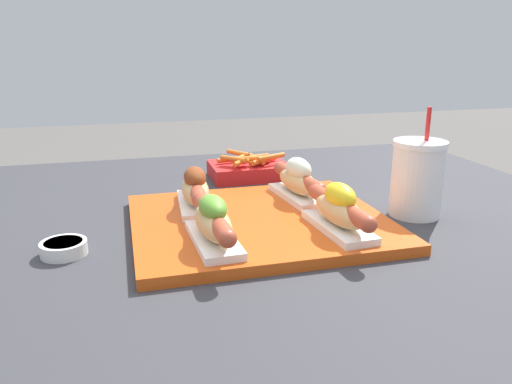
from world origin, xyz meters
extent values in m
cube|color=#CC4C14|center=(0.04, -0.04, 0.74)|extent=(0.43, 0.38, 0.02)
cube|color=white|center=(-0.06, -0.13, 0.75)|extent=(0.07, 0.16, 0.01)
ellipsoid|color=tan|center=(-0.06, -0.13, 0.78)|extent=(0.05, 0.14, 0.04)
cylinder|color=#AD472D|center=(-0.06, -0.13, 0.79)|extent=(0.03, 0.18, 0.03)
sphere|color=#AD472D|center=(-0.06, -0.22, 0.79)|extent=(0.03, 0.03, 0.03)
sphere|color=#AD472D|center=(-0.06, -0.04, 0.79)|extent=(0.03, 0.03, 0.03)
ellipsoid|color=#5B992D|center=(-0.06, -0.13, 0.81)|extent=(0.04, 0.08, 0.03)
cube|color=white|center=(0.14, -0.13, 0.75)|extent=(0.07, 0.16, 0.01)
ellipsoid|color=tan|center=(0.14, -0.13, 0.78)|extent=(0.06, 0.14, 0.04)
cylinder|color=#AD472D|center=(0.14, -0.13, 0.79)|extent=(0.04, 0.18, 0.03)
sphere|color=#AD472D|center=(0.15, -0.22, 0.79)|extent=(0.03, 0.03, 0.03)
sphere|color=#AD472D|center=(0.14, -0.04, 0.79)|extent=(0.03, 0.03, 0.03)
ellipsoid|color=yellow|center=(0.14, -0.13, 0.81)|extent=(0.05, 0.08, 0.04)
cube|color=white|center=(-0.06, 0.05, 0.75)|extent=(0.07, 0.16, 0.01)
ellipsoid|color=tan|center=(-0.06, 0.05, 0.78)|extent=(0.06, 0.14, 0.04)
cylinder|color=#AD472D|center=(-0.06, 0.05, 0.79)|extent=(0.04, 0.18, 0.03)
sphere|color=#AD472D|center=(-0.07, -0.04, 0.79)|extent=(0.03, 0.03, 0.03)
sphere|color=#AD472D|center=(-0.06, 0.13, 0.79)|extent=(0.03, 0.03, 0.03)
ellipsoid|color=brown|center=(-0.06, 0.05, 0.81)|extent=(0.04, 0.08, 0.04)
cube|color=white|center=(0.14, 0.05, 0.75)|extent=(0.08, 0.16, 0.01)
ellipsoid|color=tan|center=(0.14, 0.05, 0.78)|extent=(0.06, 0.14, 0.04)
cylinder|color=#AD472D|center=(0.14, 0.05, 0.79)|extent=(0.04, 0.18, 0.03)
sphere|color=#AD472D|center=(0.15, -0.04, 0.79)|extent=(0.03, 0.03, 0.03)
sphere|color=#AD472D|center=(0.13, 0.14, 0.79)|extent=(0.03, 0.03, 0.03)
ellipsoid|color=silver|center=(0.14, 0.05, 0.81)|extent=(0.05, 0.08, 0.04)
cylinder|color=silver|center=(-0.28, -0.07, 0.74)|extent=(0.07, 0.07, 0.02)
cylinder|color=beige|center=(-0.28, -0.07, 0.75)|extent=(0.06, 0.06, 0.01)
cylinder|color=white|center=(0.33, -0.05, 0.80)|extent=(0.09, 0.09, 0.13)
cylinder|color=white|center=(0.33, -0.05, 0.87)|extent=(0.10, 0.10, 0.01)
cylinder|color=red|center=(0.35, -0.05, 0.90)|extent=(0.01, 0.01, 0.06)
cube|color=red|center=(0.10, 0.29, 0.75)|extent=(0.18, 0.13, 0.03)
cylinder|color=orange|center=(0.13, 0.26, 0.78)|extent=(0.06, 0.05, 0.01)
cylinder|color=orange|center=(0.15, 0.26, 0.79)|extent=(0.07, 0.04, 0.01)
cylinder|color=orange|center=(0.13, 0.32, 0.77)|extent=(0.06, 0.02, 0.01)
cylinder|color=orange|center=(0.07, 0.25, 0.78)|extent=(0.05, 0.05, 0.01)
cylinder|color=orange|center=(0.09, 0.27, 0.78)|extent=(0.09, 0.02, 0.01)
cylinder|color=orange|center=(0.07, 0.31, 0.77)|extent=(0.07, 0.02, 0.01)
cylinder|color=orange|center=(0.06, 0.26, 0.78)|extent=(0.05, 0.05, 0.01)
cylinder|color=orange|center=(0.09, 0.33, 0.78)|extent=(0.05, 0.06, 0.01)
cylinder|color=orange|center=(0.07, 0.27, 0.78)|extent=(0.06, 0.05, 0.01)
cylinder|color=orange|center=(0.13, 0.28, 0.77)|extent=(0.08, 0.06, 0.01)
cylinder|color=orange|center=(0.12, 0.30, 0.77)|extent=(0.02, 0.09, 0.01)
cylinder|color=orange|center=(0.08, 0.29, 0.78)|extent=(0.05, 0.06, 0.01)
camera|label=1|loc=(-0.18, -0.83, 1.04)|focal=35.00mm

